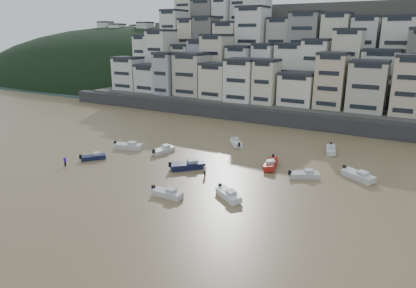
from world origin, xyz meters
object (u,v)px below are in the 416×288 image
Objects in this scene: boat_c at (188,164)px; boat_d at (305,174)px; boat_h at (236,142)px; boat_j at (93,156)px; boat_g at (358,175)px; person_blue at (65,161)px; boat_i at (331,149)px; boat_a at (167,192)px; person_pink at (205,170)px; boat_k at (128,145)px; boat_e at (271,163)px; boat_f at (163,149)px; boat_b at (228,194)px.

boat_c reaches higher than boat_d.
boat_d is at bearing -160.33° from boat_h.
boat_j is at bearing 148.29° from boat_c.
person_blue reaches higher than boat_g.
boat_i is 1.20× the size of boat_j.
boat_c is (-3.52, 10.70, 0.18)m from boat_a.
boat_i is (18.96, 21.13, -0.11)m from boat_c.
boat_k is at bearing 166.95° from person_pink.
boat_a is 35.38m from boat_i.
boat_d is 0.84× the size of boat_e.
boat_f is at bearing 54.08° from person_blue.
boat_c is (-11.22, 6.98, 0.14)m from boat_b.
person_blue and person_pink have the same top height.
boat_h is (1.08, 16.59, -0.14)m from boat_c.
boat_b reaches higher than boat_j.
boat_a is at bearing -52.21° from boat_k.
boat_e is 1.10× the size of boat_h.
boat_a is 24.51m from boat_k.
boat_b reaches higher than boat_d.
boat_c is 18.03m from boat_j.
boat_f is (-12.35, 15.83, 0.03)m from boat_a.
boat_j is at bearing -80.06° from boat_e.
boat_b reaches higher than boat_f.
person_pink is at bearing 19.50° from person_blue.
boat_b is 25.65m from boat_h.
person_pink is at bearing -29.25° from boat_k.
boat_i is at bearing 10.09° from boat_k.
person_pink is at bearing 150.99° from boat_h.
boat_h is 17.81m from person_pink.
boat_b is 9.42m from person_pink.
person_blue reaches higher than boat_b.
boat_a is at bearing -120.06° from boat_b.
boat_f is at bearing -3.39° from boat_j.
boat_k is at bearing 88.24° from boat_h.
person_pink is (-7.27, 5.99, 0.14)m from boat_b.
boat_k is (-28.21, -3.88, 0.02)m from boat_e.
boat_e is (-6.28, 1.70, 0.13)m from boat_d.
boat_c reaches higher than boat_g.
boat_a is 0.90× the size of boat_i.
boat_i reaches higher than boat_j.
boat_b is 13.21m from boat_c.
boat_h is (-17.09, 10.70, 0.06)m from boat_d.
boat_e is 3.39× the size of person_blue.
boat_h is 28.00m from boat_j.
boat_e reaches higher than boat_g.
boat_f is 3.03× the size of person_blue.
boat_i is 48.75m from person_blue.
boat_f is at bearing 152.46° from boat_d.
person_blue is at bearing -73.85° from boat_e.
boat_b is 21.81m from boat_g.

